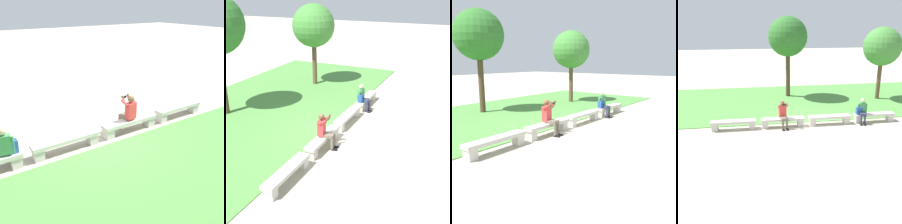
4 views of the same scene
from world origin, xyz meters
The scene contains 11 objects.
ground_plane centered at (0.00, 0.00, 0.00)m, with size 80.00×80.00×0.00m, color #B2A593.
grass_strip centered at (0.00, 4.38, 0.01)m, with size 21.16×8.00×0.03m, color #518E42.
bench_main centered at (-3.53, 0.00, 0.30)m, with size 2.10×0.40×0.45m.
bench_near centered at (-1.18, 0.00, 0.30)m, with size 2.10×0.40×0.45m.
bench_mid centered at (1.18, 0.00, 0.30)m, with size 2.10×0.40×0.45m.
bench_far centered at (3.53, 0.00, 0.30)m, with size 2.10×0.40×0.45m.
person_photographer centered at (-1.16, -0.08, 0.74)m, with size 0.51×0.76×1.32m.
person_distant centered at (2.85, -0.06, 0.67)m, with size 0.48×0.72×1.26m.
backpack centered at (2.69, -0.02, 0.63)m, with size 0.28×0.24×0.43m.
tree_behind_wall centered at (-0.11, 5.51, 3.94)m, with size 2.54×2.54×5.25m.
tree_left_background centered at (5.67, 3.98, 3.37)m, with size 2.39×2.39×4.60m.
Camera 4 is at (-2.65, -11.80, 4.83)m, focal length 42.00 mm.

